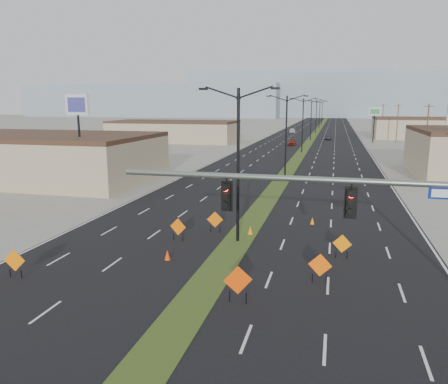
% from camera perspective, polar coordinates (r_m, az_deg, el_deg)
% --- Properties ---
extents(ground, '(600.00, 600.00, 0.00)m').
position_cam_1_polar(ground, '(18.74, -6.56, -17.42)').
color(ground, gray).
rests_on(ground, ground).
extents(road_surface, '(25.00, 400.00, 0.02)m').
position_cam_1_polar(road_surface, '(115.80, 11.31, 6.77)').
color(road_surface, black).
rests_on(road_surface, ground).
extents(median_strip, '(2.00, 400.00, 0.04)m').
position_cam_1_polar(median_strip, '(115.80, 11.31, 6.77)').
color(median_strip, '#3A4D1B').
rests_on(median_strip, ground).
extents(building_sw_far, '(30.00, 14.00, 4.50)m').
position_cam_1_polar(building_sw_far, '(107.46, -6.55, 7.77)').
color(building_sw_far, tan).
rests_on(building_sw_far, ground).
extents(mesa_west, '(180.00, 50.00, 22.00)m').
position_cam_1_polar(mesa_west, '(321.05, -9.06, 11.68)').
color(mesa_west, '#8396A2').
rests_on(mesa_west, ground).
extents(mesa_center, '(220.00, 50.00, 28.00)m').
position_cam_1_polar(mesa_center, '(317.16, 20.84, 11.63)').
color(mesa_center, '#8396A2').
rests_on(mesa_center, ground).
extents(mesa_backdrop, '(140.00, 50.00, 32.00)m').
position_cam_1_polar(mesa_backdrop, '(337.29, 8.31, 12.53)').
color(mesa_backdrop, '#8396A2').
rests_on(mesa_backdrop, ground).
extents(signal_mast, '(16.30, 0.60, 8.00)m').
position_cam_1_polar(signal_mast, '(17.98, 22.05, -3.02)').
color(signal_mast, slate).
rests_on(signal_mast, ground).
extents(streetlight_0, '(5.15, 0.24, 10.02)m').
position_cam_1_polar(streetlight_0, '(28.17, 1.86, 4.10)').
color(streetlight_0, black).
rests_on(streetlight_0, ground).
extents(streetlight_1, '(5.15, 0.24, 10.02)m').
position_cam_1_polar(streetlight_1, '(55.73, 8.12, 7.64)').
color(streetlight_1, black).
rests_on(streetlight_1, ground).
extents(streetlight_2, '(5.15, 0.24, 10.02)m').
position_cam_1_polar(streetlight_2, '(83.58, 10.24, 8.81)').
color(streetlight_2, black).
rests_on(streetlight_2, ground).
extents(streetlight_3, '(5.15, 0.24, 10.02)m').
position_cam_1_polar(streetlight_3, '(111.51, 11.31, 9.39)').
color(streetlight_3, black).
rests_on(streetlight_3, ground).
extents(streetlight_4, '(5.15, 0.24, 10.02)m').
position_cam_1_polar(streetlight_4, '(139.47, 11.95, 9.74)').
color(streetlight_4, black).
rests_on(streetlight_4, ground).
extents(streetlight_5, '(5.15, 0.24, 10.02)m').
position_cam_1_polar(streetlight_5, '(167.44, 12.38, 9.97)').
color(streetlight_5, black).
rests_on(streetlight_5, ground).
extents(streetlight_6, '(5.15, 0.24, 10.02)m').
position_cam_1_polar(streetlight_6, '(195.41, 12.68, 10.13)').
color(streetlight_6, black).
rests_on(streetlight_6, ground).
extents(utility_pole_1, '(1.60, 0.20, 9.00)m').
position_cam_1_polar(utility_pole_1, '(76.71, 24.95, 7.15)').
color(utility_pole_1, '#4C3823').
rests_on(utility_pole_1, ground).
extents(utility_pole_2, '(1.60, 0.20, 9.00)m').
position_cam_1_polar(utility_pole_2, '(111.26, 21.71, 8.42)').
color(utility_pole_2, '#4C3823').
rests_on(utility_pole_2, ground).
extents(utility_pole_3, '(1.60, 0.20, 9.00)m').
position_cam_1_polar(utility_pole_3, '(146.03, 20.00, 9.08)').
color(utility_pole_3, '#4C3823').
rests_on(utility_pole_3, ground).
extents(car_left, '(1.53, 3.73, 1.27)m').
position_cam_1_polar(car_left, '(98.16, 8.86, 6.42)').
color(car_left, maroon).
rests_on(car_left, ground).
extents(car_mid, '(1.44, 3.88, 1.27)m').
position_cam_1_polar(car_mid, '(115.01, 13.44, 6.97)').
color(car_mid, black).
rests_on(car_mid, ground).
extents(car_far, '(2.36, 4.75, 1.33)m').
position_cam_1_polar(car_far, '(139.44, 8.92, 7.89)').
color(car_far, silver).
rests_on(car_far, ground).
extents(construction_sign_0, '(1.18, 0.17, 1.57)m').
position_cam_1_polar(construction_sign_0, '(25.60, -25.68, -8.17)').
color(construction_sign_0, orange).
rests_on(construction_sign_0, ground).
extents(construction_sign_1, '(1.15, 0.22, 1.55)m').
position_cam_1_polar(construction_sign_1, '(29.37, -6.03, -4.65)').
color(construction_sign_1, '#EC6104').
rests_on(construction_sign_1, ground).
extents(construction_sign_2, '(1.15, 0.21, 1.54)m').
position_cam_1_polar(construction_sign_2, '(31.04, -1.18, -3.72)').
color(construction_sign_2, '#D85E04').
rests_on(construction_sign_2, ground).
extents(construction_sign_3, '(1.25, 0.58, 1.80)m').
position_cam_1_polar(construction_sign_3, '(20.34, 1.83, -11.59)').
color(construction_sign_3, '#EB4504').
rests_on(construction_sign_3, ground).
extents(construction_sign_4, '(1.19, 0.16, 1.59)m').
position_cam_1_polar(construction_sign_4, '(22.97, 12.43, -9.44)').
color(construction_sign_4, '#FF5905').
rests_on(construction_sign_4, ground).
extents(construction_sign_5, '(1.11, 0.20, 1.48)m').
position_cam_1_polar(construction_sign_5, '(26.84, 15.17, -6.65)').
color(construction_sign_5, orange).
rests_on(construction_sign_5, ground).
extents(cone_0, '(0.47, 0.47, 0.61)m').
position_cam_1_polar(cone_0, '(26.08, -7.40, -8.18)').
color(cone_0, '#DA3B04').
rests_on(cone_0, ground).
extents(cone_1, '(0.39, 0.39, 0.62)m').
position_cam_1_polar(cone_1, '(30.73, 3.46, -5.04)').
color(cone_1, orange).
rests_on(cone_1, ground).
extents(cone_2, '(0.42, 0.42, 0.56)m').
position_cam_1_polar(cone_2, '(33.95, 11.46, -3.71)').
color(cone_2, orange).
rests_on(cone_2, ground).
extents(cone_3, '(0.35, 0.35, 0.55)m').
position_cam_1_polar(cone_3, '(41.57, 0.19, -0.69)').
color(cone_3, '#FF4D05').
rests_on(cone_3, ground).
extents(pole_sign_west, '(3.24, 1.21, 10.01)m').
position_cam_1_polar(pole_sign_west, '(49.94, -18.56, 9.93)').
color(pole_sign_west, black).
rests_on(pole_sign_west, ground).
extents(pole_sign_east_far, '(2.67, 0.66, 8.12)m').
position_cam_1_polar(pole_sign_east_far, '(109.18, 19.08, 9.54)').
color(pole_sign_east_far, black).
rests_on(pole_sign_east_far, ground).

